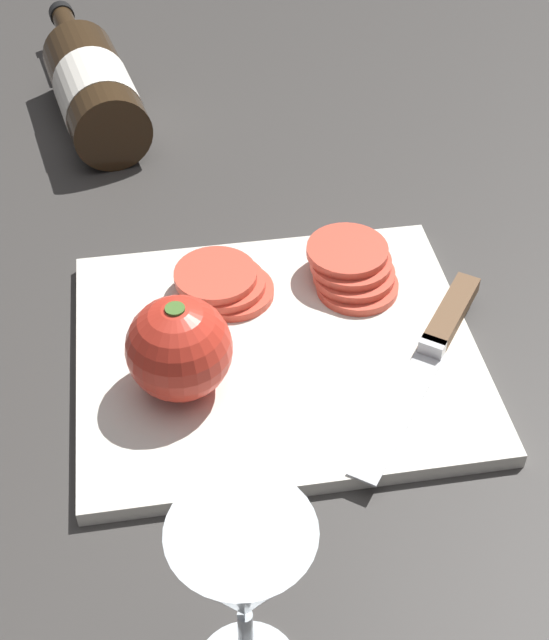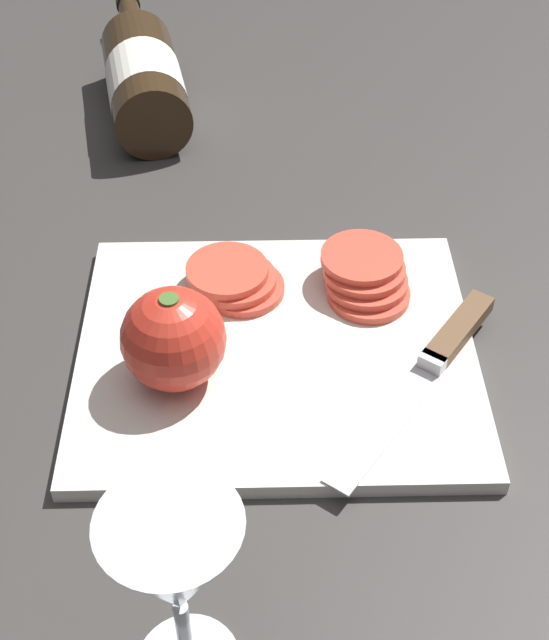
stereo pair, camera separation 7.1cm
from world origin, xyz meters
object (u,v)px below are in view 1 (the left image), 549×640
at_px(wine_bottle, 93,89).
at_px(knife, 440,333).
at_px(wine_glass, 243,581).
at_px(whole_tomato, 179,348).
at_px(tomato_slice_stack_far, 224,283).
at_px(tomato_slice_stack_near, 352,268).

height_order(wine_bottle, knife, wine_bottle).
relative_size(wine_glass, whole_tomato, 1.84).
distance_m(knife, tomato_slice_stack_far, 0.19).
distance_m(wine_glass, tomato_slice_stack_near, 0.37).
relative_size(tomato_slice_stack_near, tomato_slice_stack_far, 1.09).
xyz_separation_m(wine_glass, knife, (-0.19, -0.25, -0.09)).
height_order(whole_tomato, tomato_slice_stack_far, whole_tomato).
relative_size(wine_bottle, knife, 1.57).
bearing_deg(tomato_slice_stack_far, whole_tomato, 66.25).
relative_size(whole_tomato, tomato_slice_stack_far, 0.97).
relative_size(knife, tomato_slice_stack_near, 2.16).
xyz_separation_m(wine_bottle, knife, (-0.27, 0.41, -0.02)).
distance_m(knife, tomato_slice_stack_near, 0.10).
bearing_deg(wine_bottle, wine_glass, 96.88).
height_order(knife, tomato_slice_stack_far, tomato_slice_stack_far).
relative_size(wine_bottle, wine_glass, 2.08).
bearing_deg(tomato_slice_stack_near, knife, 124.71).
bearing_deg(wine_bottle, whole_tomato, 97.99).
distance_m(wine_bottle, tomato_slice_stack_far, 0.35).
distance_m(whole_tomato, knife, 0.22).
height_order(wine_bottle, tomato_slice_stack_far, wine_bottle).
bearing_deg(knife, tomato_slice_stack_far, -79.80).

